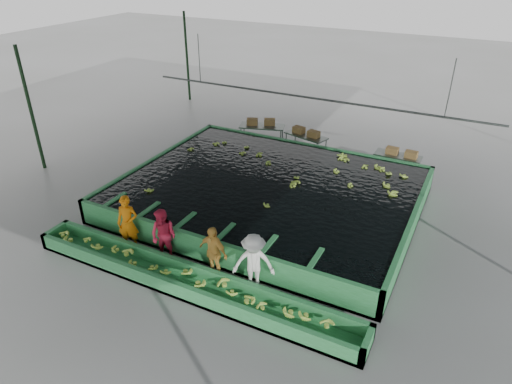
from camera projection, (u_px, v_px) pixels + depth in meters
The scene contains 21 objects.
ground at pixel (249, 225), 15.23m from camera, with size 80.00×80.00×0.00m, color slate.
shed_roof at pixel (248, 75), 12.84m from camera, with size 20.00×22.00×0.04m, color gray.
shed_posts at pixel (249, 156), 14.03m from camera, with size 20.00×22.00×5.00m, color black, non-canonical shape.
flotation_tank at pixel (269, 194), 16.19m from camera, with size 10.00×8.00×0.90m, color #318747, non-canonical shape.
tank_water at pixel (269, 184), 16.00m from camera, with size 9.70×7.70×0.00m, color black.
sorting_trough at pixel (187, 281), 12.30m from camera, with size 10.00×1.00×0.50m, color #318747, non-canonical shape.
cableway_rail at pixel (309, 98), 17.70m from camera, with size 0.08×0.08×14.00m, color #59605B.
rail_hanger_left at pixel (199, 58), 19.22m from camera, with size 0.04×0.04×2.00m, color #59605B.
rail_hanger_right at pixel (450, 89), 15.22m from camera, with size 0.04×0.04×2.00m, color #59605B.
worker_a at pixel (128, 223), 13.67m from camera, with size 0.65×0.43×1.78m, color orange.
worker_b at pixel (164, 236), 13.17m from camera, with size 0.81×0.63×1.67m, color #D32242.
worker_c at pixel (213, 252), 12.51m from camera, with size 0.95×0.39×1.62m, color #E9B048.
worker_d at pixel (254, 263), 11.98m from camera, with size 1.12×0.65×1.74m, color white.
packing_table_left at pixel (262, 135), 21.11m from camera, with size 2.04×0.82×0.93m, color #59605B, non-canonical shape.
packing_table_mid at pixel (306, 144), 20.24m from camera, with size 1.89×0.76×0.86m, color #59605B, non-canonical shape.
packing_table_right at pixel (397, 164), 18.42m from camera, with size 1.81×0.73×0.83m, color #59605B, non-canonical shape.
box_stack_left at pixel (261, 125), 20.98m from camera, with size 1.30×0.36×0.28m, color olive, non-canonical shape.
box_stack_mid at pixel (306, 135), 20.04m from camera, with size 1.28×0.36×0.28m, color olive, non-canonical shape.
box_stack_right at pixel (401, 156), 18.17m from camera, with size 1.23×0.34×0.26m, color olive, non-canonical shape.
floating_bananas at pixel (278, 175), 16.62m from camera, with size 8.56×5.83×0.12m, color #A0C742, non-canonical shape.
trough_bananas at pixel (186, 277), 12.23m from camera, with size 8.77×0.58×0.12m, color #A0C742, non-canonical shape.
Camera 1 is at (6.06, -11.33, 8.25)m, focal length 32.00 mm.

